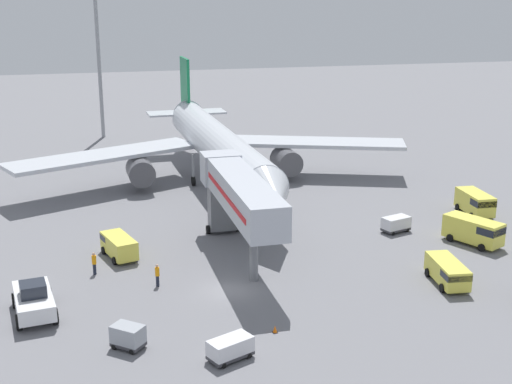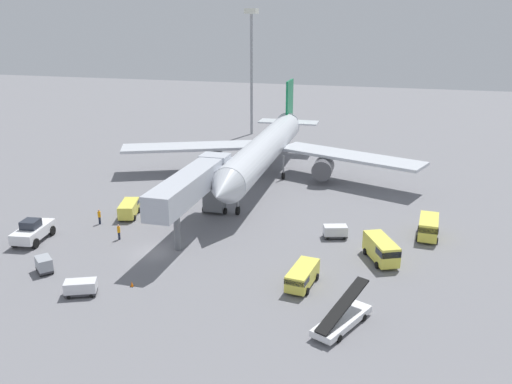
{
  "view_description": "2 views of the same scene",
  "coord_description": "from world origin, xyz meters",
  "px_view_note": "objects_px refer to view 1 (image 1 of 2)",
  "views": [
    {
      "loc": [
        -10.16,
        -48.22,
        22.14
      ],
      "look_at": [
        5.9,
        15.3,
        3.06
      ],
      "focal_mm": 49.06,
      "sensor_mm": 36.0,
      "label": 1
    },
    {
      "loc": [
        24.68,
        -47.12,
        23.85
      ],
      "look_at": [
        7.02,
        15.06,
        2.63
      ],
      "focal_mm": 37.5,
      "sensor_mm": 36.0,
      "label": 2
    }
  ],
  "objects_px": {
    "service_van_mid_right": "(119,245)",
    "service_van_outer_left": "(448,272)",
    "ground_crew_worker_midground": "(157,275)",
    "baggage_cart_far_left": "(128,336)",
    "baggage_cart_near_right": "(230,348)",
    "airplane_at_gate": "(215,144)",
    "ground_crew_worker_foreground": "(94,263)",
    "apron_light_mast": "(96,20)",
    "service_van_rear_right": "(475,230)",
    "service_van_far_right": "(476,202)",
    "baggage_cart_outer_right": "(396,224)",
    "safety_cone_alpha": "(275,329)",
    "jet_bridge": "(237,192)",
    "pushback_tug": "(34,300)"
  },
  "relations": [
    {
      "from": "baggage_cart_far_left",
      "to": "ground_crew_worker_midground",
      "type": "distance_m",
      "value": 9.73
    },
    {
      "from": "service_van_mid_right",
      "to": "service_van_far_right",
      "type": "relative_size",
      "value": 0.95
    },
    {
      "from": "airplane_at_gate",
      "to": "baggage_cart_far_left",
      "type": "height_order",
      "value": "airplane_at_gate"
    },
    {
      "from": "jet_bridge",
      "to": "service_van_mid_right",
      "type": "relative_size",
      "value": 3.89
    },
    {
      "from": "apron_light_mast",
      "to": "baggage_cart_outer_right",
      "type": "bearing_deg",
      "value": -64.24
    },
    {
      "from": "ground_crew_worker_foreground",
      "to": "service_van_rear_right",
      "type": "bearing_deg",
      "value": -2.24
    },
    {
      "from": "service_van_rear_right",
      "to": "ground_crew_worker_foreground",
      "type": "relative_size",
      "value": 3.02
    },
    {
      "from": "ground_crew_worker_foreground",
      "to": "safety_cone_alpha",
      "type": "relative_size",
      "value": 3.58
    },
    {
      "from": "airplane_at_gate",
      "to": "apron_light_mast",
      "type": "distance_m",
      "value": 36.1
    },
    {
      "from": "service_van_mid_right",
      "to": "service_van_outer_left",
      "type": "relative_size",
      "value": 0.94
    },
    {
      "from": "baggage_cart_near_right",
      "to": "service_van_rear_right",
      "type": "bearing_deg",
      "value": 29.63
    },
    {
      "from": "baggage_cart_outer_right",
      "to": "safety_cone_alpha",
      "type": "xyz_separation_m",
      "value": [
        -16.57,
        -16.69,
        -0.56
      ]
    },
    {
      "from": "service_van_outer_left",
      "to": "ground_crew_worker_midground",
      "type": "bearing_deg",
      "value": 166.66
    },
    {
      "from": "service_van_far_right",
      "to": "service_van_rear_right",
      "type": "bearing_deg",
      "value": -121.48
    },
    {
      "from": "ground_crew_worker_midground",
      "to": "baggage_cart_far_left",
      "type": "bearing_deg",
      "value": -107.51
    },
    {
      "from": "service_van_outer_left",
      "to": "baggage_cart_outer_right",
      "type": "distance_m",
      "value": 12.38
    },
    {
      "from": "airplane_at_gate",
      "to": "baggage_cart_far_left",
      "type": "bearing_deg",
      "value": -109.36
    },
    {
      "from": "service_van_outer_left",
      "to": "safety_cone_alpha",
      "type": "distance_m",
      "value": 15.82
    },
    {
      "from": "service_van_mid_right",
      "to": "pushback_tug",
      "type": "bearing_deg",
      "value": -122.82
    },
    {
      "from": "service_van_mid_right",
      "to": "baggage_cart_near_right",
      "type": "relative_size",
      "value": 1.55
    },
    {
      "from": "ground_crew_worker_midground",
      "to": "airplane_at_gate",
      "type": "bearing_deg",
      "value": 70.02
    },
    {
      "from": "baggage_cart_outer_right",
      "to": "ground_crew_worker_foreground",
      "type": "relative_size",
      "value": 1.57
    },
    {
      "from": "pushback_tug",
      "to": "baggage_cart_far_left",
      "type": "xyz_separation_m",
      "value": [
        6.04,
        -6.28,
        -0.35
      ]
    },
    {
      "from": "jet_bridge",
      "to": "pushback_tug",
      "type": "xyz_separation_m",
      "value": [
        -16.41,
        -7.83,
        -4.49
      ]
    },
    {
      "from": "service_van_rear_right",
      "to": "service_van_far_right",
      "type": "xyz_separation_m",
      "value": [
        4.73,
        7.73,
        -0.04
      ]
    },
    {
      "from": "service_van_mid_right",
      "to": "baggage_cart_near_right",
      "type": "bearing_deg",
      "value": -73.69
    },
    {
      "from": "safety_cone_alpha",
      "to": "baggage_cart_far_left",
      "type": "bearing_deg",
      "value": 178.14
    },
    {
      "from": "service_van_rear_right",
      "to": "baggage_cart_outer_right",
      "type": "height_order",
      "value": "service_van_rear_right"
    },
    {
      "from": "ground_crew_worker_midground",
      "to": "baggage_cart_near_right",
      "type": "bearing_deg",
      "value": -75.75
    },
    {
      "from": "airplane_at_gate",
      "to": "service_van_mid_right",
      "type": "xyz_separation_m",
      "value": [
        -12.43,
        -20.27,
        -3.83
      ]
    },
    {
      "from": "baggage_cart_near_right",
      "to": "ground_crew_worker_midground",
      "type": "height_order",
      "value": "ground_crew_worker_midground"
    },
    {
      "from": "baggage_cart_far_left",
      "to": "pushback_tug",
      "type": "bearing_deg",
      "value": 133.9
    },
    {
      "from": "ground_crew_worker_midground",
      "to": "safety_cone_alpha",
      "type": "bearing_deg",
      "value": -54.88
    },
    {
      "from": "service_van_outer_left",
      "to": "baggage_cart_near_right",
      "type": "relative_size",
      "value": 1.65
    },
    {
      "from": "baggage_cart_near_right",
      "to": "baggage_cart_far_left",
      "type": "bearing_deg",
      "value": 153.69
    },
    {
      "from": "service_van_rear_right",
      "to": "baggage_cart_far_left",
      "type": "height_order",
      "value": "service_van_rear_right"
    },
    {
      "from": "apron_light_mast",
      "to": "airplane_at_gate",
      "type": "bearing_deg",
      "value": -69.86
    },
    {
      "from": "airplane_at_gate",
      "to": "ground_crew_worker_midground",
      "type": "xyz_separation_m",
      "value": [
        -9.91,
        -27.27,
        -3.95
      ]
    },
    {
      "from": "airplane_at_gate",
      "to": "ground_crew_worker_foreground",
      "type": "distance_m",
      "value": 28.08
    },
    {
      "from": "airplane_at_gate",
      "to": "service_van_mid_right",
      "type": "relative_size",
      "value": 10.02
    },
    {
      "from": "service_van_outer_left",
      "to": "baggage_cart_far_left",
      "type": "bearing_deg",
      "value": -170.67
    },
    {
      "from": "service_van_rear_right",
      "to": "baggage_cart_near_right",
      "type": "xyz_separation_m",
      "value": [
        -25.57,
        -14.54,
        -0.56
      ]
    },
    {
      "from": "baggage_cart_outer_right",
      "to": "baggage_cart_far_left",
      "type": "bearing_deg",
      "value": -148.03
    },
    {
      "from": "service_van_mid_right",
      "to": "service_van_outer_left",
      "type": "xyz_separation_m",
      "value": [
        24.44,
        -12.19,
        -0.01
      ]
    },
    {
      "from": "baggage_cart_near_right",
      "to": "baggage_cart_outer_right",
      "type": "bearing_deg",
      "value": 43.79
    },
    {
      "from": "baggage_cart_far_left",
      "to": "ground_crew_worker_foreground",
      "type": "bearing_deg",
      "value": 97.67
    },
    {
      "from": "service_van_rear_right",
      "to": "baggage_cart_near_right",
      "type": "relative_size",
      "value": 1.81
    },
    {
      "from": "ground_crew_worker_foreground",
      "to": "apron_light_mast",
      "type": "relative_size",
      "value": 0.07
    },
    {
      "from": "pushback_tug",
      "to": "service_van_mid_right",
      "type": "height_order",
      "value": "pushback_tug"
    },
    {
      "from": "airplane_at_gate",
      "to": "baggage_cart_near_right",
      "type": "distance_m",
      "value": 40.32
    }
  ]
}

